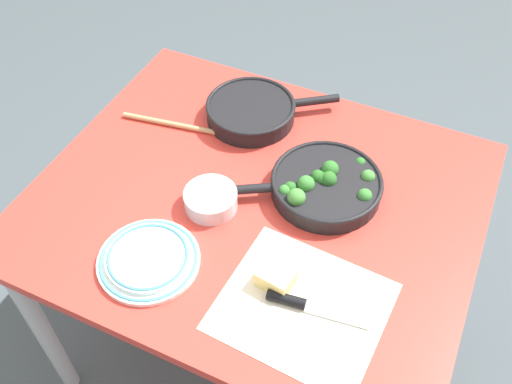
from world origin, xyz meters
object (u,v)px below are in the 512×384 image
at_px(skillet_broccoli, 325,185).
at_px(grater_knife, 302,304).
at_px(cheese_block, 276,277).
at_px(prep_bowl_steel, 211,200).
at_px(wooden_spoon, 202,130).
at_px(dinner_plate_stack, 148,259).
at_px(skillet_eggs, 252,111).

relative_size(skillet_broccoli, grater_knife, 1.67).
height_order(cheese_block, prep_bowl_steel, prep_bowl_steel).
height_order(wooden_spoon, dinner_plate_stack, dinner_plate_stack).
relative_size(cheese_block, dinner_plate_stack, 0.36).
xyz_separation_m(cheese_block, dinner_plate_stack, (0.28, 0.07, -0.01)).
height_order(wooden_spoon, prep_bowl_steel, prep_bowl_steel).
bearing_deg(wooden_spoon, skillet_broccoli, -19.30).
height_order(grater_knife, dinner_plate_stack, dinner_plate_stack).
bearing_deg(skillet_broccoli, skillet_eggs, -62.70).
bearing_deg(skillet_eggs, skillet_broccoli, -67.54).
bearing_deg(skillet_broccoli, dinner_plate_stack, 21.57).
bearing_deg(dinner_plate_stack, wooden_spoon, -77.32).
bearing_deg(wooden_spoon, dinner_plate_stack, -86.28).
relative_size(skillet_eggs, dinner_plate_stack, 1.46).
bearing_deg(wooden_spoon, prep_bowl_steel, -65.98).
bearing_deg(grater_knife, dinner_plate_stack, 179.06).
height_order(skillet_broccoli, dinner_plate_stack, skillet_broccoli).
bearing_deg(grater_knife, wooden_spoon, 131.74).
distance_m(wooden_spoon, grater_knife, 0.60).
relative_size(wooden_spoon, prep_bowl_steel, 2.92).
distance_m(skillet_eggs, dinner_plate_stack, 0.54).
relative_size(grater_knife, cheese_block, 2.70).
bearing_deg(skillet_broccoli, cheese_block, 59.17).
height_order(skillet_eggs, prep_bowl_steel, skillet_eggs).
bearing_deg(prep_bowl_steel, grater_knife, 151.36).
xyz_separation_m(wooden_spoon, dinner_plate_stack, (-0.10, 0.43, 0.01)).
height_order(skillet_eggs, grater_knife, skillet_eggs).
distance_m(cheese_block, dinner_plate_stack, 0.29).
bearing_deg(dinner_plate_stack, cheese_block, -165.98).
bearing_deg(cheese_block, wooden_spoon, -43.70).
bearing_deg(skillet_broccoli, grater_knife, 72.05).
relative_size(skillet_eggs, prep_bowl_steel, 2.59).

